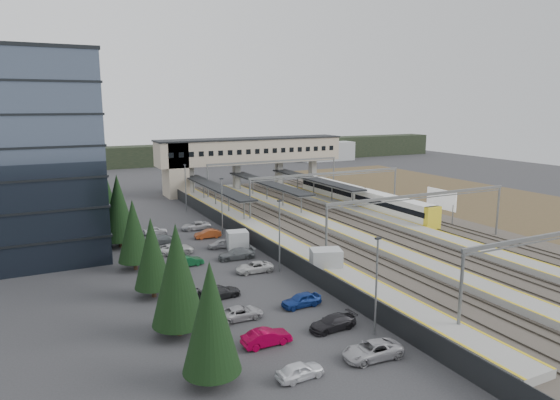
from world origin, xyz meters
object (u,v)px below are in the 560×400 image
relay_cabin_near (326,261)px  train (360,198)px  relay_cabin_far (237,240)px  billboard (441,200)px  footbridge (239,154)px

relay_cabin_near → train: (23.69, 26.63, 0.53)m
relay_cabin_far → billboard: bearing=-0.8°
relay_cabin_near → relay_cabin_far: size_ratio=1.32×
relay_cabin_far → footbridge: (16.52, 39.71, 6.75)m
footbridge → train: 29.45m
train → billboard: bearing=-70.1°
train → billboard: size_ratio=6.04×
relay_cabin_near → footbridge: size_ratio=0.10×
billboard → footbridge: bearing=113.4°
relay_cabin_far → footbridge: footbridge is taller
relay_cabin_far → train: 31.89m
relay_cabin_near → footbridge: 54.31m
footbridge → train: footbridge is taller
relay_cabin_far → billboard: billboard is taller
train → billboard: 15.11m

